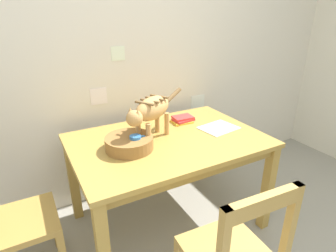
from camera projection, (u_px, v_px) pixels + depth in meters
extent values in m
cube|color=silver|center=(127.00, 59.00, 2.38)|extent=(5.19, 0.10, 2.50)
cube|color=white|center=(198.00, 103.00, 2.84)|extent=(0.16, 0.01, 0.16)
cube|color=white|center=(99.00, 96.00, 2.31)|extent=(0.14, 0.01, 0.14)
cube|color=white|center=(118.00, 53.00, 2.27)|extent=(0.11, 0.01, 0.11)
cube|color=#AE883D|center=(168.00, 141.00, 2.06)|extent=(1.39, 0.94, 0.03)
cube|color=olive|center=(168.00, 147.00, 2.08)|extent=(1.31, 0.86, 0.07)
cube|color=#AE883D|center=(268.00, 188.00, 2.15)|extent=(0.07, 0.07, 0.72)
cube|color=#AE883D|center=(73.00, 180.00, 2.26)|extent=(0.07, 0.07, 0.72)
cube|color=#AE883D|center=(204.00, 145.00, 2.84)|extent=(0.07, 0.07, 0.72)
ellipsoid|color=tan|center=(153.00, 108.00, 1.96)|extent=(0.38, 0.31, 0.16)
cube|color=brown|center=(159.00, 96.00, 2.01)|extent=(0.09, 0.14, 0.01)
cube|color=brown|center=(155.00, 99.00, 1.96)|extent=(0.09, 0.14, 0.01)
cube|color=brown|center=(150.00, 101.00, 1.91)|extent=(0.09, 0.14, 0.01)
cube|color=brown|center=(145.00, 103.00, 1.86)|extent=(0.09, 0.14, 0.01)
cylinder|color=tan|center=(148.00, 135.00, 1.90)|extent=(0.04, 0.04, 0.17)
cylinder|color=tan|center=(138.00, 133.00, 1.94)|extent=(0.04, 0.04, 0.17)
cylinder|color=tan|center=(167.00, 124.00, 2.10)|extent=(0.04, 0.04, 0.17)
cylinder|color=tan|center=(157.00, 122.00, 2.14)|extent=(0.04, 0.04, 0.17)
sphere|color=tan|center=(134.00, 118.00, 1.80)|extent=(0.11, 0.11, 0.11)
cone|color=tan|center=(138.00, 112.00, 1.76)|extent=(0.04, 0.04, 0.04)
cone|color=tan|center=(130.00, 111.00, 1.79)|extent=(0.04, 0.04, 0.04)
cylinder|color=brown|center=(172.00, 96.00, 2.18)|extent=(0.22, 0.15, 0.09)
cylinder|color=#AEB2AF|center=(136.00, 148.00, 1.88)|extent=(0.22, 0.22, 0.03)
cylinder|color=#3374C1|center=(136.00, 141.00, 1.86)|extent=(0.08, 0.08, 0.08)
torus|color=#3374C1|center=(142.00, 139.00, 1.88)|extent=(0.06, 0.01, 0.06)
cube|color=silver|center=(219.00, 128.00, 2.23)|extent=(0.31, 0.27, 0.01)
cube|color=yellow|center=(182.00, 122.00, 2.34)|extent=(0.17, 0.13, 0.01)
cube|color=red|center=(183.00, 120.00, 2.35)|extent=(0.17, 0.13, 0.02)
cube|color=red|center=(183.00, 117.00, 2.35)|extent=(0.17, 0.13, 0.02)
cylinder|color=olive|center=(129.00, 143.00, 1.89)|extent=(0.33, 0.33, 0.09)
cylinder|color=#412D17|center=(129.00, 142.00, 1.89)|extent=(0.27, 0.27, 0.08)
cube|color=#B58C44|center=(264.00, 204.00, 1.15)|extent=(0.42, 0.06, 0.08)
cube|color=#B58C44|center=(289.00, 227.00, 1.30)|extent=(0.04, 0.04, 0.48)
cube|color=#B58C44|center=(230.00, 249.00, 1.80)|extent=(0.04, 0.04, 0.42)
cube|color=#A8823C|center=(21.00, 222.00, 1.70)|extent=(0.42, 0.42, 0.04)
cube|color=#A8823C|center=(55.00, 223.00, 2.02)|extent=(0.04, 0.04, 0.42)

